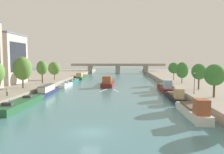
# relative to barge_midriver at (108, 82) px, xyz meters

# --- Properties ---
(ground_plane) EXTENTS (400.00, 400.00, 0.00)m
(ground_plane) POSITION_rel_barge_midriver_xyz_m (1.38, -49.32, -1.07)
(ground_plane) COLOR teal
(quay_left) EXTENTS (36.00, 170.00, 1.68)m
(quay_left) POSITION_rel_barge_midriver_xyz_m (-34.22, 5.68, -0.23)
(quay_left) COLOR gray
(quay_left) RESTS_ON ground
(quay_right) EXTENTS (36.00, 170.00, 1.68)m
(quay_right) POSITION_rel_barge_midriver_xyz_m (36.98, 5.68, -0.23)
(quay_right) COLOR gray
(quay_right) RESTS_ON ground
(barge_midriver) EXTENTS (3.76, 18.88, 3.62)m
(barge_midriver) POSITION_rel_barge_midriver_xyz_m (0.00, 0.00, 0.00)
(barge_midriver) COLOR maroon
(barge_midriver) RESTS_ON ground
(wake_behind_barge) EXTENTS (5.60, 5.89, 0.03)m
(wake_behind_barge) POSITION_rel_barge_midriver_xyz_m (1.36, -12.46, -1.05)
(wake_behind_barge) COLOR silver
(wake_behind_barge) RESTS_ON ground
(moored_boat_left_upstream) EXTENTS (3.52, 16.18, 2.40)m
(moored_boat_left_upstream) POSITION_rel_barge_midriver_xyz_m (-14.13, -35.60, -0.40)
(moored_boat_left_upstream) COLOR #235633
(moored_boat_left_upstream) RESTS_ON ground
(moored_boat_left_downstream) EXTENTS (2.71, 13.73, 2.48)m
(moored_boat_left_downstream) POSITION_rel_barge_midriver_xyz_m (-14.19, -20.38, -0.03)
(moored_boat_left_downstream) COLOR #1E284C
(moored_boat_left_downstream) RESTS_ON ground
(moored_boat_left_lone) EXTENTS (2.20, 10.49, 2.14)m
(moored_boat_left_lone) POSITION_rel_barge_midriver_xyz_m (-13.64, -4.47, -0.51)
(moored_boat_left_lone) COLOR silver
(moored_boat_left_lone) RESTS_ON ground
(moored_boat_left_gap_after) EXTENTS (2.60, 13.81, 2.08)m
(moored_boat_left_gap_after) POSITION_rel_barge_midriver_xyz_m (-14.42, 9.00, -0.55)
(moored_boat_left_gap_after) COLOR #23666B
(moored_boat_left_gap_after) RESTS_ON ground
(moored_boat_left_midway) EXTENTS (3.44, 16.96, 3.02)m
(moored_boat_left_midway) POSITION_rel_barge_midriver_xyz_m (-14.17, 26.06, -0.17)
(moored_boat_left_midway) COLOR #235633
(moored_boat_left_midway) RESTS_ON ground
(moored_boat_right_midway) EXTENTS (2.56, 12.47, 3.48)m
(moored_boat_right_midway) POSITION_rel_barge_midriver_xyz_m (16.44, -41.10, -0.04)
(moored_boat_right_midway) COLOR silver
(moored_boat_right_midway) RESTS_ON ground
(moored_boat_right_upstream) EXTENTS (2.26, 12.48, 3.10)m
(moored_boat_right_upstream) POSITION_rel_barge_midriver_xyz_m (16.76, -26.88, -0.17)
(moored_boat_right_upstream) COLOR black
(moored_boat_right_upstream) RESTS_ON ground
(moored_boat_right_second) EXTENTS (3.12, 15.32, 3.56)m
(moored_boat_right_second) POSITION_rel_barge_midriver_xyz_m (17.15, -12.52, -0.02)
(moored_boat_right_second) COLOR maroon
(moored_boat_right_second) RESTS_ON ground
(tree_left_distant) EXTENTS (4.63, 4.63, 8.02)m
(tree_left_distant) POSITION_rel_barge_midriver_xyz_m (-20.53, -20.55, 5.62)
(tree_left_distant) COLOR brown
(tree_left_distant) RESTS_ON quay_left
(tree_left_midway) EXTENTS (3.32, 3.32, 6.91)m
(tree_left_midway) POSITION_rel_barge_midriver_xyz_m (-19.52, -9.65, 5.34)
(tree_left_midway) COLOR brown
(tree_left_midway) RESTS_ON quay_left
(tree_left_past_mid) EXTENTS (4.31, 4.31, 6.37)m
(tree_left_past_mid) POSITION_rel_barge_midriver_xyz_m (-19.54, 2.22, 4.68)
(tree_left_past_mid) COLOR brown
(tree_left_past_mid) RESTS_ON quay_left
(tree_right_third) EXTENTS (3.93, 3.93, 6.46)m
(tree_right_third) POSITION_rel_barge_midriver_xyz_m (22.98, -32.34, 4.95)
(tree_right_third) COLOR brown
(tree_right_third) RESTS_ON quay_right
(tree_right_second) EXTENTS (3.63, 3.63, 6.30)m
(tree_right_second) POSITION_rel_barge_midriver_xyz_m (23.69, -21.20, 4.95)
(tree_right_second) COLOR brown
(tree_right_second) RESTS_ON quay_right
(tree_right_distant) EXTENTS (3.76, 3.76, 6.46)m
(tree_right_distant) POSITION_rel_barge_midriver_xyz_m (23.11, -7.68, 4.64)
(tree_right_distant) COLOR brown
(tree_right_distant) RESTS_ON quay_right
(tree_right_by_lamp) EXTENTS (3.86, 3.86, 6.20)m
(tree_right_by_lamp) POSITION_rel_barge_midriver_xyz_m (22.96, 3.17, 4.86)
(tree_right_by_lamp) COLOR brown
(tree_right_by_lamp) RESTS_ON quay_right
(lamppost_right_bank) EXTENTS (0.28, 0.28, 4.53)m
(lamppost_right_bank) POSITION_rel_barge_midriver_xyz_m (20.62, -27.70, 3.10)
(lamppost_right_bank) COLOR black
(lamppost_right_bank) RESTS_ON quay_right
(building_left_middle) EXTENTS (10.52, 13.10, 15.05)m
(building_left_middle) POSITION_rel_barge_midriver_xyz_m (-31.32, -10.66, 8.15)
(building_left_middle) COLOR #BCB2A8
(building_left_middle) RESTS_ON quay_left
(bridge_far) EXTENTS (59.20, 4.40, 6.11)m
(bridge_far) POSITION_rel_barge_midriver_xyz_m (1.38, 65.31, 2.81)
(bridge_far) COLOR gray
(bridge_far) RESTS_ON ground
(person_on_quay) EXTENTS (0.50, 0.31, 1.62)m
(person_on_quay) POSITION_rel_barge_midriver_xyz_m (-18.11, -32.92, 1.54)
(person_on_quay) COLOR #2D2D38
(person_on_quay) RESTS_ON quay_left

